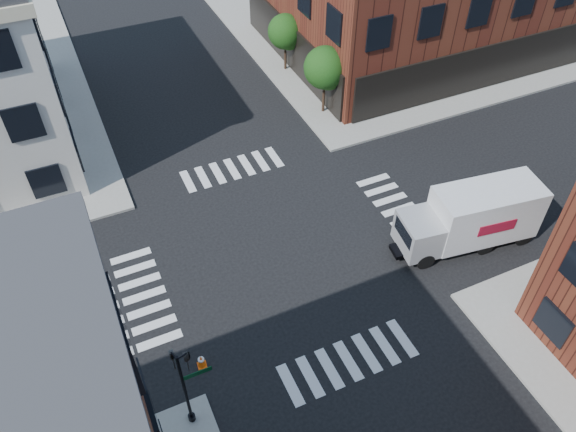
{
  "coord_description": "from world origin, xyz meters",
  "views": [
    {
      "loc": [
        -7.6,
        -17.49,
        20.97
      ],
      "look_at": [
        0.27,
        -0.28,
        2.5
      ],
      "focal_mm": 35.0,
      "sensor_mm": 36.0,
      "label": 1
    }
  ],
  "objects": [
    {
      "name": "ground",
      "position": [
        0.0,
        0.0,
        0.0
      ],
      "size": [
        120.0,
        120.0,
        0.0
      ],
      "primitive_type": "plane",
      "color": "black",
      "rests_on": "ground"
    },
    {
      "name": "sidewalk_ne",
      "position": [
        21.0,
        21.0,
        0.07
      ],
      "size": [
        30.0,
        30.0,
        0.15
      ],
      "primitive_type": "cube",
      "color": "gray",
      "rests_on": "ground"
    },
    {
      "name": "tree_near",
      "position": [
        7.56,
        9.98,
        3.16
      ],
      "size": [
        2.69,
        2.69,
        4.49
      ],
      "color": "black",
      "rests_on": "ground"
    },
    {
      "name": "tree_far",
      "position": [
        7.56,
        15.98,
        2.87
      ],
      "size": [
        2.43,
        2.43,
        4.07
      ],
      "color": "black",
      "rests_on": "ground"
    },
    {
      "name": "signal_pole",
      "position": [
        -6.72,
        -6.68,
        2.86
      ],
      "size": [
        1.29,
        1.24,
        4.6
      ],
      "color": "black",
      "rests_on": "ground"
    },
    {
      "name": "box_truck",
      "position": [
        8.8,
        -3.39,
        1.72
      ],
      "size": [
        7.49,
        3.16,
        3.31
      ],
      "rotation": [
        0.0,
        0.0,
        -0.14
      ],
      "color": "silver",
      "rests_on": "ground"
    },
    {
      "name": "traffic_cone",
      "position": [
        -5.7,
        -4.63,
        0.34
      ],
      "size": [
        0.41,
        0.41,
        0.7
      ],
      "rotation": [
        0.0,
        0.0,
        -0.09
      ],
      "color": "#FE5A0B",
      "rests_on": "ground"
    }
  ]
}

